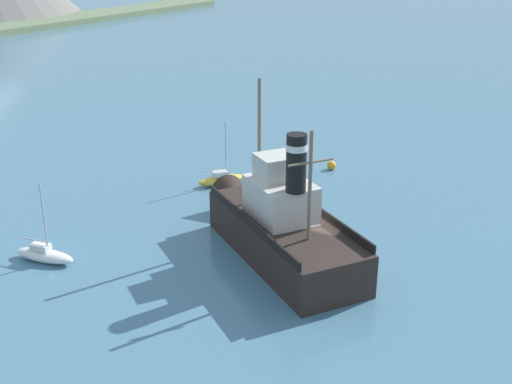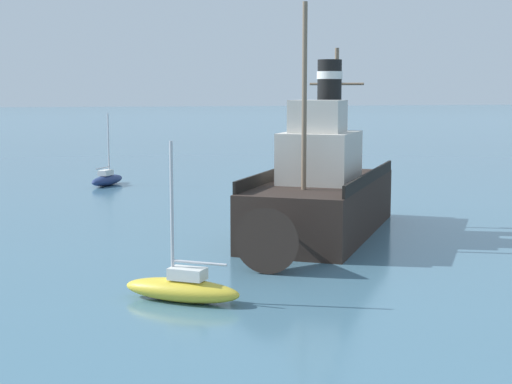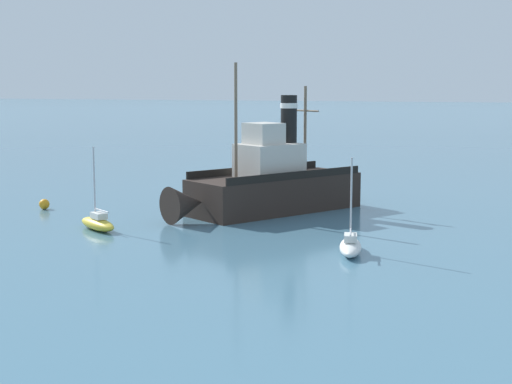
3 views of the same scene
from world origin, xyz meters
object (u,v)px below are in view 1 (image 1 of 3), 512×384
Objects in this scene: old_tugboat at (279,225)px; sailboat_white at (44,254)px; mooring_buoy at (331,165)px; sailboat_yellow at (222,179)px.

sailboat_white is (-7.73, 11.09, -1.40)m from old_tugboat.
old_tugboat reaches higher than mooring_buoy.
sailboat_yellow is (7.75, 9.17, -1.40)m from old_tugboat.
old_tugboat is at bearing -130.19° from sailboat_yellow.
old_tugboat reaches higher than sailboat_yellow.
sailboat_yellow is 9.18m from mooring_buoy.
sailboat_yellow is at bearing -7.08° from sailboat_white.
mooring_buoy is (7.24, -5.64, -0.07)m from sailboat_yellow.
sailboat_yellow reaches higher than mooring_buoy.
sailboat_white is at bearing 161.58° from mooring_buoy.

